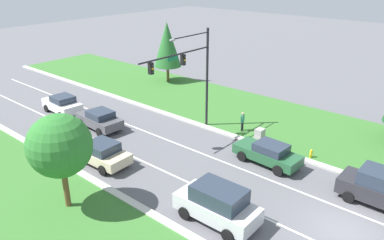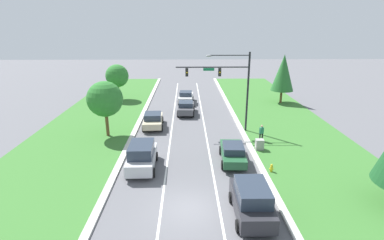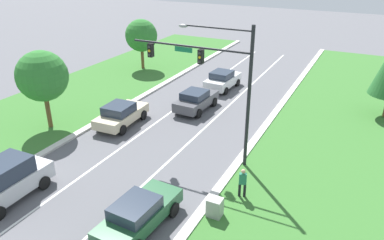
% 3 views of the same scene
% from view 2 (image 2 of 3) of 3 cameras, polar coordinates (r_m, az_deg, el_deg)
% --- Properties ---
extents(ground_plane, '(160.00, 160.00, 0.00)m').
position_cam_2_polar(ground_plane, '(19.19, -0.33, -16.66)').
color(ground_plane, '#5B5B60').
extents(curb_strip_right, '(0.50, 90.00, 0.15)m').
position_cam_2_polar(curb_strip_right, '(20.02, 16.71, -15.63)').
color(curb_strip_right, beige).
rests_on(curb_strip_right, ground_plane).
extents(curb_strip_left, '(0.50, 90.00, 0.15)m').
position_cam_2_polar(curb_strip_left, '(19.91, -17.50, -15.93)').
color(curb_strip_left, beige).
rests_on(curb_strip_left, ground_plane).
extents(grass_verge_right, '(10.00, 90.00, 0.08)m').
position_cam_2_polar(grass_verge_right, '(22.15, 30.15, -14.10)').
color(grass_verge_right, '#38702D').
rests_on(grass_verge_right, ground_plane).
extents(grass_verge_left, '(10.00, 90.00, 0.08)m').
position_cam_2_polar(grass_verge_left, '(21.95, -31.20, -14.59)').
color(grass_verge_left, '#38702D').
rests_on(grass_verge_left, ground_plane).
extents(lane_stripe_inner_left, '(0.14, 81.00, 0.01)m').
position_cam_2_polar(lane_stripe_inner_left, '(19.26, -5.93, -16.63)').
color(lane_stripe_inner_left, white).
rests_on(lane_stripe_inner_left, ground_plane).
extents(lane_stripe_inner_right, '(0.14, 81.00, 0.01)m').
position_cam_2_polar(lane_stripe_inner_right, '(19.29, 5.25, -16.52)').
color(lane_stripe_inner_right, white).
rests_on(lane_stripe_inner_right, ground_plane).
extents(traffic_signal_mast, '(7.39, 0.41, 8.24)m').
position_cam_2_polar(traffic_signal_mast, '(30.55, 6.89, 7.55)').
color(traffic_signal_mast, black).
rests_on(traffic_signal_mast, ground_plane).
extents(charcoal_suv, '(2.22, 4.58, 2.08)m').
position_cam_2_polar(charcoal_suv, '(18.41, 11.29, -14.75)').
color(charcoal_suv, '#28282D').
rests_on(charcoal_suv, ground_plane).
extents(graphite_sedan, '(2.25, 4.43, 1.63)m').
position_cam_2_polar(graphite_sedan, '(37.52, -1.15, 2.39)').
color(graphite_sedan, '#4C4C51').
rests_on(graphite_sedan, ground_plane).
extents(silver_suv, '(2.24, 4.62, 2.12)m').
position_cam_2_polar(silver_suv, '(23.71, -9.54, -6.78)').
color(silver_suv, silver).
rests_on(silver_suv, ground_plane).
extents(forest_sedan, '(2.20, 4.75, 1.57)m').
position_cam_2_polar(forest_sedan, '(24.87, 7.77, -6.14)').
color(forest_sedan, '#235633').
rests_on(forest_sedan, ground_plane).
extents(white_sedan, '(2.26, 4.36, 1.69)m').
position_cam_2_polar(white_sedan, '(42.91, -1.18, 4.41)').
color(white_sedan, white).
rests_on(white_sedan, ground_plane).
extents(champagne_sedan, '(2.32, 4.60, 1.65)m').
position_cam_2_polar(champagne_sedan, '(32.97, -7.44, 0.03)').
color(champagne_sedan, beige).
rests_on(champagne_sedan, ground_plane).
extents(utility_cabinet, '(0.70, 0.60, 1.03)m').
position_cam_2_polar(utility_cabinet, '(27.59, 12.73, -4.63)').
color(utility_cabinet, '#9E9E99').
rests_on(utility_cabinet, ground_plane).
extents(pedestrian, '(0.43, 0.33, 1.69)m').
position_cam_2_polar(pedestrian, '(29.43, 13.09, -2.33)').
color(pedestrian, black).
rests_on(pedestrian, ground_plane).
extents(fire_hydrant, '(0.34, 0.20, 0.70)m').
position_cam_2_polar(fire_hydrant, '(23.91, 14.89, -8.90)').
color(fire_hydrant, gold).
rests_on(fire_hydrant, ground_plane).
extents(conifer_near_right_tree, '(3.13, 3.13, 6.88)m').
position_cam_2_polar(conifer_near_right_tree, '(43.88, 16.98, 8.61)').
color(conifer_near_right_tree, brown).
rests_on(conifer_near_right_tree, ground_plane).
extents(oak_near_left_tree, '(3.49, 3.49, 5.61)m').
position_cam_2_polar(oak_near_left_tree, '(30.44, -16.26, 3.84)').
color(oak_near_left_tree, brown).
rests_on(oak_near_left_tree, ground_plane).
extents(oak_far_left_tree, '(3.33, 3.33, 5.24)m').
position_cam_2_polar(oak_far_left_tree, '(45.54, -14.08, 8.14)').
color(oak_far_left_tree, brown).
rests_on(oak_far_left_tree, ground_plane).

